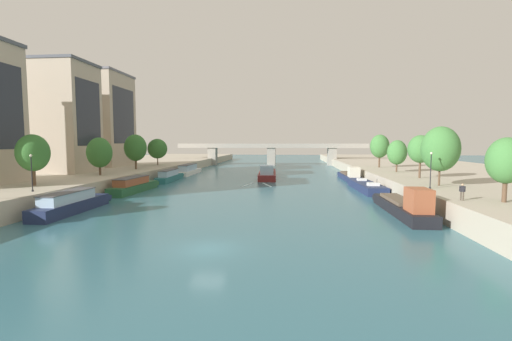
{
  "coord_description": "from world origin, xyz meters",
  "views": [
    {
      "loc": [
        5.93,
        -24.64,
        7.91
      ],
      "look_at": [
        0.0,
        38.56,
        2.75
      ],
      "focal_mm": 24.22,
      "sensor_mm": 36.0,
      "label": 1
    }
  ],
  "objects_px": {
    "moored_boat_left_midway": "(72,203)",
    "tree_right_end_of_row": "(397,152)",
    "moored_boat_right_downstream": "(350,176)",
    "tree_left_second": "(33,153)",
    "tree_right_far": "(420,149)",
    "lamppost_right_bank": "(431,169)",
    "tree_right_distant": "(440,149)",
    "tree_right_midway": "(380,146)",
    "lamppost_left_bank": "(32,171)",
    "barge_midriver": "(267,174)",
    "person_on_quay": "(462,191)",
    "moored_boat_right_far": "(404,206)",
    "bridge_far": "(271,151)",
    "moored_boat_left_far": "(134,186)",
    "tree_right_by_lamp": "(506,161)",
    "moored_boat_left_upstream": "(189,170)",
    "moored_boat_right_near": "(366,186)",
    "tree_left_third": "(135,148)",
    "tree_left_end_of_row": "(99,153)",
    "tree_left_by_lamp": "(157,149)",
    "moored_boat_left_gap_after": "(170,176)"
  },
  "relations": [
    {
      "from": "tree_left_end_of_row",
      "to": "tree_right_end_of_row",
      "type": "distance_m",
      "value": 53.3
    },
    {
      "from": "moored_boat_left_midway",
      "to": "moored_boat_right_downstream",
      "type": "relative_size",
      "value": 0.8
    },
    {
      "from": "barge_midriver",
      "to": "moored_boat_left_upstream",
      "type": "distance_m",
      "value": 21.23
    },
    {
      "from": "tree_left_end_of_row",
      "to": "lamppost_left_bank",
      "type": "relative_size",
      "value": 1.52
    },
    {
      "from": "moored_boat_right_downstream",
      "to": "tree_left_second",
      "type": "bearing_deg",
      "value": -143.78
    },
    {
      "from": "tree_right_end_of_row",
      "to": "person_on_quay",
      "type": "bearing_deg",
      "value": -96.52
    },
    {
      "from": "moored_boat_left_far",
      "to": "tree_right_midway",
      "type": "relative_size",
      "value": 1.83
    },
    {
      "from": "moored_boat_right_near",
      "to": "moored_boat_left_upstream",
      "type": "bearing_deg",
      "value": 145.9
    },
    {
      "from": "moored_boat_left_far",
      "to": "tree_right_distant",
      "type": "relative_size",
      "value": 1.76
    },
    {
      "from": "lamppost_right_bank",
      "to": "person_on_quay",
      "type": "xyz_separation_m",
      "value": [
        -0.47,
        -8.67,
        -1.49
      ]
    },
    {
      "from": "moored_boat_right_downstream",
      "to": "lamppost_right_bank",
      "type": "height_order",
      "value": "lamppost_right_bank"
    },
    {
      "from": "barge_midriver",
      "to": "tree_right_distant",
      "type": "relative_size",
      "value": 2.62
    },
    {
      "from": "tree_left_third",
      "to": "moored_boat_right_downstream",
      "type": "bearing_deg",
      "value": 6.91
    },
    {
      "from": "moored_boat_right_far",
      "to": "moored_boat_right_downstream",
      "type": "bearing_deg",
      "value": 89.33
    },
    {
      "from": "tree_right_by_lamp",
      "to": "lamppost_right_bank",
      "type": "relative_size",
      "value": 1.37
    },
    {
      "from": "moored_boat_right_downstream",
      "to": "tree_right_midway",
      "type": "xyz_separation_m",
      "value": [
        7.15,
        4.31,
        6.2
      ]
    },
    {
      "from": "tree_left_second",
      "to": "tree_left_third",
      "type": "height_order",
      "value": "tree_left_third"
    },
    {
      "from": "moored_boat_right_near",
      "to": "tree_right_midway",
      "type": "height_order",
      "value": "tree_right_midway"
    },
    {
      "from": "lamppost_left_bank",
      "to": "barge_midriver",
      "type": "bearing_deg",
      "value": 59.42
    },
    {
      "from": "tree_left_second",
      "to": "tree_right_midway",
      "type": "height_order",
      "value": "tree_right_midway"
    },
    {
      "from": "tree_left_third",
      "to": "person_on_quay",
      "type": "distance_m",
      "value": 59.54
    },
    {
      "from": "tree_left_second",
      "to": "person_on_quay",
      "type": "xyz_separation_m",
      "value": [
        49.04,
        -6.85,
        -3.28
      ]
    },
    {
      "from": "barge_midriver",
      "to": "tree_right_midway",
      "type": "xyz_separation_m",
      "value": [
        24.82,
        1.81,
        6.12
      ]
    },
    {
      "from": "moored_boat_left_far",
      "to": "person_on_quay",
      "type": "relative_size",
      "value": 8.22
    },
    {
      "from": "moored_boat_left_far",
      "to": "moored_boat_right_far",
      "type": "height_order",
      "value": "moored_boat_right_far"
    },
    {
      "from": "tree_left_third",
      "to": "tree_right_distant",
      "type": "relative_size",
      "value": 0.95
    },
    {
      "from": "tree_left_by_lamp",
      "to": "tree_right_distant",
      "type": "xyz_separation_m",
      "value": [
        51.36,
        -36.17,
        0.7
      ]
    },
    {
      "from": "moored_boat_left_far",
      "to": "person_on_quay",
      "type": "bearing_deg",
      "value": -24.06
    },
    {
      "from": "tree_right_distant",
      "to": "tree_right_midway",
      "type": "distance_m",
      "value": 32.79
    },
    {
      "from": "moored_boat_right_far",
      "to": "moored_boat_right_near",
      "type": "distance_m",
      "value": 19.73
    },
    {
      "from": "moored_boat_left_midway",
      "to": "lamppost_left_bank",
      "type": "distance_m",
      "value": 5.72
    },
    {
      "from": "lamppost_right_bank",
      "to": "tree_right_midway",
      "type": "bearing_deg",
      "value": 85.0
    },
    {
      "from": "moored_boat_left_midway",
      "to": "tree_right_end_of_row",
      "type": "bearing_deg",
      "value": 34.17
    },
    {
      "from": "moored_boat_left_midway",
      "to": "tree_left_end_of_row",
      "type": "distance_m",
      "value": 21.21
    },
    {
      "from": "moored_boat_left_upstream",
      "to": "tree_right_midway",
      "type": "xyz_separation_m",
      "value": [
        44.93,
        -5.0,
        6.03
      ]
    },
    {
      "from": "moored_boat_left_far",
      "to": "moored_boat_right_downstream",
      "type": "xyz_separation_m",
      "value": [
        37.61,
        21.79,
        -0.14
      ]
    },
    {
      "from": "moored_boat_right_far",
      "to": "moored_boat_left_far",
      "type": "bearing_deg",
      "value": 159.23
    },
    {
      "from": "tree_left_third",
      "to": "tree_right_by_lamp",
      "type": "xyz_separation_m",
      "value": [
        51.62,
        -35.41,
        -0.58
      ]
    },
    {
      "from": "moored_boat_left_far",
      "to": "tree_right_far",
      "type": "relative_size",
      "value": 2.0
    },
    {
      "from": "tree_right_by_lamp",
      "to": "tree_right_midway",
      "type": "xyz_separation_m",
      "value": [
        0.19,
        45.14,
        0.84
      ]
    },
    {
      "from": "moored_boat_right_far",
      "to": "bridge_far",
      "type": "bearing_deg",
      "value": 102.71
    },
    {
      "from": "tree_right_midway",
      "to": "moored_boat_left_gap_after",
      "type": "bearing_deg",
      "value": -167.19
    },
    {
      "from": "tree_right_far",
      "to": "lamppost_right_bank",
      "type": "height_order",
      "value": "tree_right_far"
    },
    {
      "from": "moored_boat_left_upstream",
      "to": "moored_boat_right_far",
      "type": "distance_m",
      "value": 58.65
    },
    {
      "from": "moored_boat_left_upstream",
      "to": "tree_right_end_of_row",
      "type": "bearing_deg",
      "value": -20.69
    },
    {
      "from": "moored_boat_right_far",
      "to": "moored_boat_right_downstream",
      "type": "relative_size",
      "value": 0.97
    },
    {
      "from": "moored_boat_left_far",
      "to": "moored_boat_right_downstream",
      "type": "distance_m",
      "value": 43.47
    },
    {
      "from": "barge_midriver",
      "to": "tree_left_second",
      "type": "xyz_separation_m",
      "value": [
        -27.82,
        -35.82,
        5.63
      ]
    },
    {
      "from": "moored_boat_right_near",
      "to": "tree_left_by_lamp",
      "type": "height_order",
      "value": "tree_left_by_lamp"
    },
    {
      "from": "barge_midriver",
      "to": "tree_left_second",
      "type": "relative_size",
      "value": 3.02
    }
  ]
}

